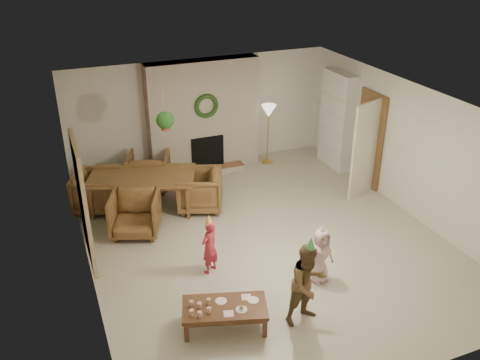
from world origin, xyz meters
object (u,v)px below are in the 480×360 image
dining_chair_near (135,214)px  dining_chair_far (149,171)px  dining_chair_left (97,191)px  coffee_table_top (225,308)px  child_pink (320,256)px  dining_chair_right (200,190)px  child_red (209,247)px  child_plaid (308,284)px  dining_table (143,192)px

dining_chair_near → dining_chair_far: 1.78m
dining_chair_far → dining_chair_left: 1.26m
dining_chair_near → dining_chair_left: bearing=135.0°
coffee_table_top → child_pink: 1.80m
dining_chair_right → child_red: child_red is taller
dining_chair_right → child_plaid: (0.39, -3.62, 0.22)m
dining_chair_far → dining_chair_right: bearing=141.3°
dining_chair_near → dining_chair_far: same height
dining_table → dining_chair_left: 0.89m
coffee_table_top → child_red: child_red is taller
dining_chair_near → child_red: 1.82m
dining_chair_far → coffee_table_top: size_ratio=0.74×
dining_chair_left → child_pink: child_pink is taller
dining_chair_right → child_pink: 3.08m
dining_chair_far → dining_chair_right: size_ratio=1.00×
dining_chair_right → coffee_table_top: 3.42m
child_plaid → child_pink: bearing=39.0°
dining_chair_near → child_pink: (2.37, -2.47, 0.07)m
dining_chair_far → dining_chair_left: bearing=45.0°
dining_chair_near → coffee_table_top: dining_chair_near is taller
dining_chair_right → coffee_table_top: (-0.72, -3.34, -0.06)m
dining_table → dining_chair_right: bearing=0.0°
child_pink → dining_chair_near: bearing=123.9°
dining_chair_far → child_plaid: bearing=123.7°
dining_chair_near → child_red: child_red is taller
dining_chair_near → dining_chair_right: same height
dining_chair_left → child_plaid: size_ratio=0.70×
dining_chair_right → coffee_table_top: bearing=8.5°
dining_chair_far → coffee_table_top: (-0.00, -4.56, -0.06)m
dining_chair_left → child_pink: bearing=-120.7°
dining_chair_right → coffee_table_top: dining_chair_right is taller
dining_table → dining_chair_near: dining_chair_near is taller
dining_chair_far → child_plaid: size_ratio=0.70×
child_red → child_plaid: 1.82m
dining_chair_right → child_red: size_ratio=0.93×
dining_table → dining_chair_near: (-0.32, -0.83, 0.04)m
dining_table → child_pink: bearing=-37.3°
dining_chair_near → dining_chair_right: size_ratio=1.00×
dining_chair_left → dining_chair_right: same height
dining_chair_left → dining_chair_right: 2.00m
child_pink → dining_table: bearing=112.0°
dining_table → coffee_table_top: (0.32, -3.73, -0.02)m
dining_table → child_pink: 3.89m
dining_table → dining_chair_right: dining_chair_right is taller
dining_chair_near → dining_chair_right: (1.35, 0.44, 0.00)m
dining_table → dining_chair_near: bearing=-90.0°
coffee_table_top → dining_chair_right: bearing=95.1°
dining_chair_right → dining_chair_left: bearing=-90.0°
dining_table → child_red: child_red is taller
dining_chair_near → dining_chair_right: 1.42m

